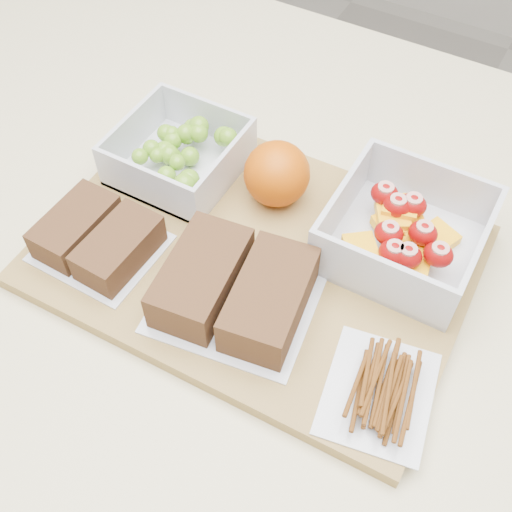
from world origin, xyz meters
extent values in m
cube|color=beige|center=(0.00, 0.00, 0.45)|extent=(1.20, 0.90, 0.90)
cube|color=olive|center=(0.00, 0.01, 0.91)|extent=(0.43, 0.31, 0.02)
cube|color=silver|center=(-0.13, 0.07, 0.92)|extent=(0.13, 0.13, 0.00)
cube|color=silver|center=(-0.13, 0.13, 0.94)|extent=(0.13, 0.00, 0.05)
cube|color=silver|center=(-0.13, 0.01, 0.94)|extent=(0.13, 0.00, 0.05)
cube|color=silver|center=(-0.07, 0.07, 0.94)|extent=(0.00, 0.12, 0.05)
cube|color=silver|center=(-0.20, 0.07, 0.94)|extent=(0.00, 0.12, 0.05)
sphere|color=#649B20|center=(-0.15, 0.07, 0.94)|extent=(0.02, 0.02, 0.02)
sphere|color=#649B20|center=(-0.16, 0.06, 0.95)|extent=(0.02, 0.02, 0.02)
sphere|color=#649B20|center=(-0.14, 0.10, 0.95)|extent=(0.02, 0.02, 0.02)
sphere|color=#649B20|center=(-0.12, 0.08, 0.93)|extent=(0.02, 0.02, 0.02)
sphere|color=#649B20|center=(-0.16, 0.09, 0.95)|extent=(0.02, 0.02, 0.02)
sphere|color=#649B20|center=(-0.14, 0.07, 0.94)|extent=(0.02, 0.02, 0.02)
sphere|color=#649B20|center=(-0.15, 0.09, 0.95)|extent=(0.02, 0.02, 0.02)
sphere|color=#649B20|center=(-0.10, 0.03, 0.95)|extent=(0.02, 0.02, 0.02)
sphere|color=#649B20|center=(-0.10, 0.12, 0.95)|extent=(0.02, 0.02, 0.02)
sphere|color=#649B20|center=(-0.13, 0.11, 0.95)|extent=(0.02, 0.02, 0.02)
sphere|color=#649B20|center=(-0.17, 0.04, 0.94)|extent=(0.02, 0.02, 0.02)
sphere|color=#649B20|center=(-0.10, 0.11, 0.95)|extent=(0.02, 0.02, 0.02)
sphere|color=#649B20|center=(-0.13, 0.04, 0.94)|extent=(0.02, 0.02, 0.02)
sphere|color=#649B20|center=(-0.14, 0.11, 0.94)|extent=(0.02, 0.02, 0.02)
sphere|color=#649B20|center=(-0.15, 0.08, 0.94)|extent=(0.02, 0.02, 0.02)
sphere|color=#649B20|center=(-0.13, 0.10, 0.95)|extent=(0.02, 0.02, 0.02)
sphere|color=#649B20|center=(-0.10, 0.04, 0.95)|extent=(0.02, 0.02, 0.02)
sphere|color=#649B20|center=(-0.09, 0.03, 0.93)|extent=(0.02, 0.02, 0.02)
sphere|color=#649B20|center=(-0.14, 0.10, 0.94)|extent=(0.02, 0.02, 0.02)
sphere|color=#649B20|center=(-0.15, 0.06, 0.94)|extent=(0.02, 0.02, 0.02)
sphere|color=#649B20|center=(-0.14, 0.11, 0.94)|extent=(0.02, 0.02, 0.02)
sphere|color=#649B20|center=(-0.12, 0.05, 0.95)|extent=(0.02, 0.02, 0.02)
sphere|color=#649B20|center=(-0.14, 0.07, 0.94)|extent=(0.02, 0.02, 0.02)
cube|color=silver|center=(0.12, 0.09, 0.92)|extent=(0.14, 0.14, 0.01)
cube|color=silver|center=(0.12, 0.16, 0.95)|extent=(0.14, 0.01, 0.06)
cube|color=silver|center=(0.12, 0.02, 0.95)|extent=(0.14, 0.01, 0.06)
cube|color=silver|center=(0.19, 0.09, 0.95)|extent=(0.01, 0.13, 0.06)
cube|color=silver|center=(0.05, 0.09, 0.95)|extent=(0.01, 0.13, 0.06)
cube|color=#F4A50D|center=(0.13, 0.06, 0.93)|extent=(0.04, 0.05, 0.01)
cube|color=#F4A50D|center=(0.11, 0.11, 0.94)|extent=(0.05, 0.06, 0.01)
cube|color=#F4A50D|center=(0.13, 0.09, 0.93)|extent=(0.05, 0.06, 0.01)
cube|color=#F4A50D|center=(0.15, 0.11, 0.93)|extent=(0.05, 0.05, 0.01)
cube|color=#F4A50D|center=(0.10, 0.10, 0.94)|extent=(0.05, 0.05, 0.01)
cube|color=#F4A50D|center=(0.11, 0.11, 0.95)|extent=(0.04, 0.04, 0.01)
cube|color=#F4A50D|center=(0.09, 0.04, 0.94)|extent=(0.05, 0.05, 0.01)
cube|color=#F4A50D|center=(0.14, 0.06, 0.94)|extent=(0.04, 0.04, 0.01)
cube|color=#F4A50D|center=(0.11, 0.10, 0.93)|extent=(0.05, 0.05, 0.01)
ellipsoid|color=#970A07|center=(0.14, 0.09, 0.95)|extent=(0.03, 0.03, 0.02)
ellipsoid|color=#970A07|center=(0.14, 0.05, 0.95)|extent=(0.03, 0.03, 0.02)
ellipsoid|color=#970A07|center=(0.09, 0.12, 0.95)|extent=(0.03, 0.03, 0.02)
ellipsoid|color=#970A07|center=(0.16, 0.07, 0.95)|extent=(0.03, 0.03, 0.02)
ellipsoid|color=#970A07|center=(0.10, 0.11, 0.95)|extent=(0.03, 0.03, 0.02)
ellipsoid|color=#970A07|center=(0.12, 0.05, 0.95)|extent=(0.03, 0.03, 0.02)
ellipsoid|color=#970A07|center=(0.11, 0.07, 0.95)|extent=(0.03, 0.03, 0.02)
ellipsoid|color=#970A07|center=(0.12, 0.12, 0.95)|extent=(0.03, 0.03, 0.02)
sphere|color=#CA5104|center=(-0.02, 0.09, 0.95)|extent=(0.07, 0.07, 0.07)
cube|color=silver|center=(-0.14, -0.06, 0.92)|extent=(0.12, 0.10, 0.00)
cube|color=#4E301A|center=(-0.17, -0.06, 0.94)|extent=(0.05, 0.09, 0.03)
cube|color=#4E301A|center=(-0.12, -0.06, 0.94)|extent=(0.05, 0.09, 0.03)
cube|color=silver|center=(0.01, -0.05, 0.92)|extent=(0.16, 0.15, 0.00)
cube|color=#52331C|center=(-0.02, -0.06, 0.94)|extent=(0.08, 0.12, 0.04)
cube|color=#52331C|center=(0.04, -0.05, 0.94)|extent=(0.08, 0.12, 0.04)
cube|color=silver|center=(0.16, -0.07, 0.92)|extent=(0.11, 0.12, 0.00)
camera|label=1|loc=(0.19, -0.33, 1.43)|focal=45.00mm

